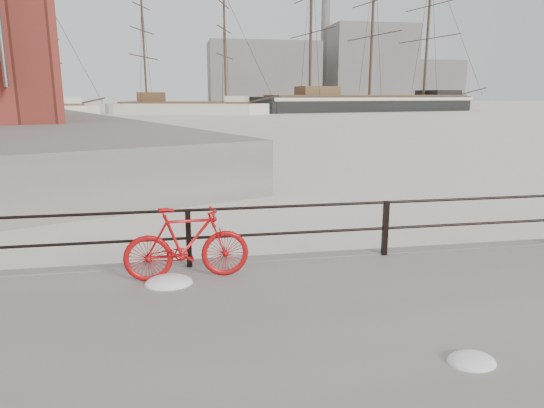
{
  "coord_description": "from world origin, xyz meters",
  "views": [
    {
      "loc": [
        -3.49,
        -8.07,
        3.21
      ],
      "look_at": [
        -1.78,
        1.5,
        1.0
      ],
      "focal_mm": 32.0,
      "sensor_mm": 36.0,
      "label": 1
    }
  ],
  "objects_px": {
    "schooner_left": "(25,117)",
    "schooner_mid": "(187,114)",
    "barque_black": "(369,111)",
    "bicycle": "(187,243)"
  },
  "relations": [
    {
      "from": "bicycle",
      "to": "barque_black",
      "type": "xyz_separation_m",
      "value": [
        34.1,
        80.46,
        -0.94
      ]
    },
    {
      "from": "schooner_left",
      "to": "schooner_mid",
      "type": "bearing_deg",
      "value": -0.41
    },
    {
      "from": "bicycle",
      "to": "schooner_left",
      "type": "distance_m",
      "value": 70.26
    },
    {
      "from": "schooner_mid",
      "to": "barque_black",
      "type": "bearing_deg",
      "value": 25.96
    },
    {
      "from": "schooner_left",
      "to": "barque_black",
      "type": "bearing_deg",
      "value": -6.44
    },
    {
      "from": "schooner_mid",
      "to": "schooner_left",
      "type": "bearing_deg",
      "value": -143.81
    },
    {
      "from": "barque_black",
      "to": "schooner_mid",
      "type": "bearing_deg",
      "value": 178.41
    },
    {
      "from": "schooner_mid",
      "to": "schooner_left",
      "type": "height_order",
      "value": "schooner_mid"
    },
    {
      "from": "barque_black",
      "to": "schooner_left",
      "type": "height_order",
      "value": "barque_black"
    },
    {
      "from": "barque_black",
      "to": "schooner_mid",
      "type": "xyz_separation_m",
      "value": [
        -33.74,
        -5.69,
        0.0
      ]
    }
  ]
}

